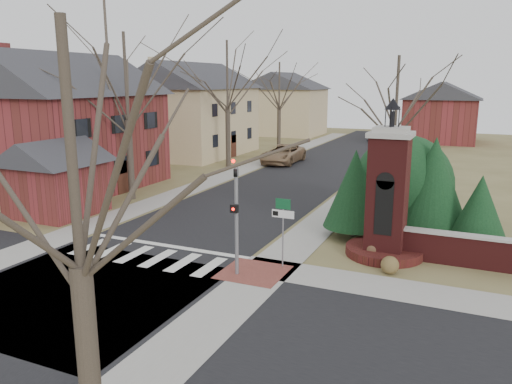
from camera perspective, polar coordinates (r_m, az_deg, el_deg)
The scene contains 30 objects.
ground at distance 20.75m, azimuth -13.76°, elevation -7.87°, with size 120.00×120.00×0.00m, color brown.
main_street at distance 39.82m, azimuth 5.83°, elevation 2.25°, with size 8.00×70.00×0.01m, color black.
cross_street at distance 18.65m, azimuth -19.46°, elevation -10.61°, with size 120.00×8.00×0.01m, color black.
crosswalk_zone at distance 21.34m, azimuth -12.45°, elevation -7.19°, with size 8.00×2.20×0.02m, color silver.
stop_bar at distance 22.49m, azimuth -10.19°, elevation -6.06°, with size 8.00×0.35×0.02m, color silver.
sidewalk_right_main at distance 38.55m, azimuth 13.20°, elevation 1.64°, with size 2.00×60.00×0.02m, color gray.
sidewalk_left at distance 41.69m, azimuth -0.97°, elevation 2.79°, with size 2.00×60.00×0.02m, color gray.
curb_apron at distance 19.20m, azimuth -0.30°, elevation -9.16°, with size 2.40×2.40×0.02m, color brown.
traffic_signal_pole at distance 18.23m, azimuth -2.29°, elevation -1.84°, with size 0.28×0.41×4.50m.
sign_post at distance 19.15m, azimuth 3.08°, elevation -3.11°, with size 0.90×0.07×2.75m.
brick_gate_monument at distance 21.08m, azimuth 14.74°, elevation -1.44°, with size 3.20×3.20×6.47m.
brick_garden_wall at distance 21.30m, azimuth 26.60°, elevation -6.46°, with size 7.50×0.50×1.30m.
house_brick_left at distance 35.71m, azimuth -21.07°, elevation 7.82°, with size 9.80×11.80×9.42m.
house_stucco_left at distance 49.48m, azimuth -7.38°, elevation 9.59°, with size 9.80×12.80×9.28m.
garage_left at distance 28.98m, azimuth -22.00°, elevation 1.97°, with size 4.80×4.80×4.29m.
house_distant_left at distance 67.75m, azimuth 3.12°, elevation 10.18°, with size 10.80×8.80×8.53m.
house_distant_right at distance 63.47m, azimuth 20.43°, elevation 8.70°, with size 8.80×8.80×7.30m.
evergreen_near at distance 23.29m, azimuth 11.22°, elevation 0.40°, with size 2.80×2.80×4.10m.
evergreen_mid at distance 23.94m, azimuth 19.61°, elevation 0.96°, with size 3.40×3.40×4.70m.
evergreen_far at distance 23.05m, azimuth 24.23°, elevation -1.64°, with size 2.40×2.40×3.30m.
evergreen_mass at distance 25.39m, azimuth 16.46°, elevation 1.35°, with size 4.80×4.80×4.80m, color black.
bare_tree_0 at distance 30.89m, azimuth -14.71°, elevation 13.27°, with size 8.05×8.05×11.15m.
bare_tree_1 at distance 41.88m, azimuth -3.32°, elevation 13.84°, with size 8.40×8.40×11.64m.
bare_tree_2 at distance 53.94m, azimuth 2.69°, elevation 12.50°, with size 7.35×7.35×10.19m.
bare_tree_3 at distance 31.59m, azimuth 15.85°, elevation 11.35°, with size 7.00×7.00×9.70m.
bare_tree_4 at distance 8.79m, azimuth -20.55°, elevation 6.71°, with size 6.65×6.65×9.21m.
pickup_truck at distance 44.12m, azimuth 3.10°, elevation 4.37°, with size 2.68×5.82×1.62m, color #937250.
distant_car at distance 61.17m, azimuth 14.00°, elevation 6.26°, with size 1.56×4.49×1.48m, color #313438.
dry_shrub_left at distance 21.25m, azimuth 13.23°, elevation -6.20°, with size 0.80×0.80×0.80m, color brown.
dry_shrub_right at distance 19.64m, azimuth 15.05°, elevation -8.07°, with size 0.68×0.68×0.68m, color brown.
Camera 1 is at (12.13, -15.25, 7.14)m, focal length 35.00 mm.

